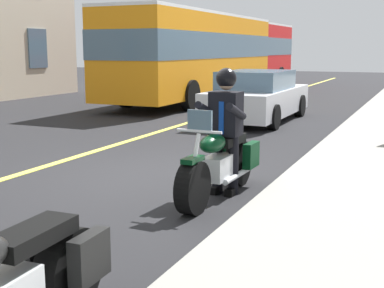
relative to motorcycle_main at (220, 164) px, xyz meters
The scene contains 7 objects.
ground_plane 1.60m from the motorcycle_main, 114.13° to the right, with size 80.00×80.00×0.00m, color black.
lane_center_stripe 3.48m from the motorcycle_main, 100.44° to the right, with size 60.00×0.16×0.01m, color #E5DB4C.
motorcycle_main is the anchor object (origin of this frame).
rider_main 0.61m from the motorcycle_main, behind, with size 0.63×0.55×1.74m.
bus_near 13.57m from the motorcycle_main, 154.87° to the right, with size 11.05×2.70×3.30m.
bus_far 19.92m from the motorcycle_main, 161.70° to the right, with size 11.05×2.70×3.30m.
car_silver 7.74m from the motorcycle_main, 166.53° to the right, with size 4.60×1.92×1.40m.
Camera 1 is at (7.10, 3.90, 2.00)m, focal length 49.08 mm.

